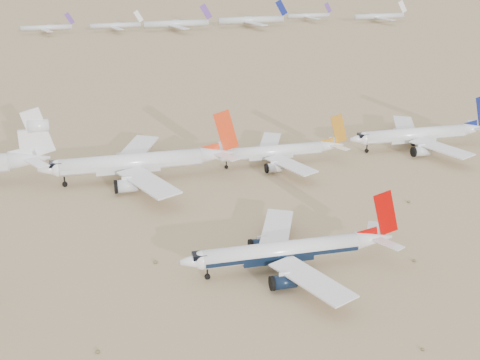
{
  "coord_description": "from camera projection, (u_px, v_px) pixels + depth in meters",
  "views": [
    {
      "loc": [
        -43.23,
        -113.77,
        70.5
      ],
      "look_at": [
        -5.19,
        40.05,
        7.0
      ],
      "focal_mm": 50.0,
      "sensor_mm": 36.0,
      "label": 1
    }
  ],
  "objects": [
    {
      "name": "row2_gold_tail",
      "position": [
        278.0,
        151.0,
        200.0
      ],
      "size": [
        40.68,
        39.78,
        14.48
      ],
      "color": "white",
      "rests_on": "ground"
    },
    {
      "name": "distant_storage_row",
      "position": [
        63.0,
        27.0,
        416.21
      ],
      "size": [
        460.55,
        57.1,
        15.05
      ],
      "color": "silver",
      "rests_on": "ground"
    },
    {
      "name": "main_airliner",
      "position": [
        291.0,
        250.0,
        140.63
      ],
      "size": [
        45.33,
        44.28,
        16.0
      ],
      "color": "white",
      "rests_on": "ground"
    },
    {
      "name": "row2_orange_tail",
      "position": [
        140.0,
        162.0,
        187.61
      ],
      "size": [
        53.22,
        52.07,
        18.99
      ],
      "color": "white",
      "rests_on": "ground"
    },
    {
      "name": "row2_navy_widebody",
      "position": [
        420.0,
        135.0,
        213.52
      ],
      "size": [
        46.26,
        45.24,
        16.46
      ],
      "color": "white",
      "rests_on": "ground"
    },
    {
      "name": "ground",
      "position": [
        311.0,
        279.0,
        138.38
      ],
      "size": [
        7000.0,
        7000.0,
        0.0
      ],
      "primitive_type": "plane",
      "color": "#9A7A59",
      "rests_on": "ground"
    }
  ]
}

